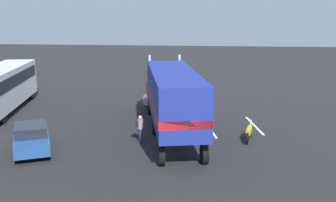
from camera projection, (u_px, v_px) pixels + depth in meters
name	position (u px, v px, depth m)	size (l,w,h in m)	color
ground_plane	(166.00, 108.00, 31.67)	(120.00, 120.00, 0.00)	#232326
lane_stripe_near	(210.00, 128.00, 26.21)	(4.40, 0.16, 0.01)	silver
lane_stripe_mid	(254.00, 125.00, 26.82)	(4.40, 0.16, 0.01)	silver
semi_truck	(171.00, 94.00, 24.67)	(14.36, 5.47, 4.50)	red
person_bystander	(140.00, 128.00, 23.25)	(0.35, 0.47, 1.63)	#2D3347
parked_bus	(2.00, 85.00, 30.36)	(11.28, 4.54, 3.40)	silver
parked_car	(31.00, 137.00, 21.73)	(4.75, 3.52, 1.57)	#234C8C
motorcycle	(249.00, 133.00, 23.66)	(2.08, 0.54, 1.12)	black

